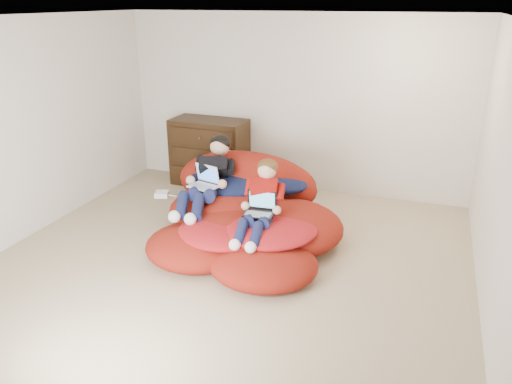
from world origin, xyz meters
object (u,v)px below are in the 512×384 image
Objects in this scene: dresser at (209,152)px; younger_boy at (261,200)px; older_boy at (209,174)px; laptop_white at (205,181)px; laptop_black at (260,208)px; beanbag_pile at (245,215)px.

younger_boy reaches higher than dresser.
older_boy reaches higher than laptop_white.
dresser reaches higher than laptop_black.
dresser is at bearing 128.11° from younger_boy.
laptop_black is at bearing -31.81° from older_boy.
older_boy reaches higher than dresser.
older_boy is 0.98m from laptop_black.
dresser is at bearing 114.74° from older_boy.
laptop_white is 0.92m from laptop_black.
older_boy is (-0.50, 0.11, 0.42)m from beanbag_pile.
older_boy is 1.35× the size of younger_boy.
beanbag_pile reaches higher than laptop_black.
laptop_black is at bearing -25.03° from laptop_white.
younger_boy reaches higher than laptop_white.
laptop_white is (-0.50, -0.02, 0.37)m from beanbag_pile.
older_boy reaches higher than younger_boy.
beanbag_pile is at bearing 129.22° from laptop_black.
dresser is 2.41m from laptop_black.
younger_boy is at bearing -23.16° from laptop_white.
laptop_black is at bearing -50.78° from beanbag_pile.
beanbag_pile is 0.62m from younger_boy.
younger_boy is at bearing -30.17° from older_boy.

